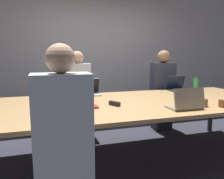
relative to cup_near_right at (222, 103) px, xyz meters
The scene contains 16 objects.
ground_plane 1.32m from the cup_near_right, 146.50° to the left, with size 24.00×24.00×0.00m, color #2D2D38.
curtain_wall 2.81m from the cup_near_right, 108.37° to the left, with size 12.00×0.06×2.80m.
conference_table 1.04m from the cup_near_right, 146.50° to the left, with size 3.91×1.57×0.77m.
cup_near_right is the anchor object (origin of this frame).
laptop_far_midleft 1.78m from the cup_near_right, 136.93° to the left, with size 0.36×0.25×0.24m.
person_far_midleft 2.15m from the cup_near_right, 130.04° to the left, with size 0.40×0.24×1.42m.
cup_far_midleft 1.94m from the cup_near_right, 144.40° to the left, with size 0.08×0.08×0.09m.
laptop_far_right 1.24m from the cup_near_right, 80.03° to the left, with size 0.34×0.24×0.24m.
person_far_right 1.56m from the cup_near_right, 84.86° to the left, with size 0.40×0.24×1.45m.
bottle_far_right 1.18m from the cup_near_right, 66.09° to the left, with size 0.08×0.08×0.23m.
laptop_near_midright 0.45m from the cup_near_right, behind, with size 0.36×0.23×0.24m.
cup_near_midright 0.20m from the cup_near_right, 154.81° to the left, with size 0.09×0.09×0.09m.
laptop_near_left 1.81m from the cup_near_right, behind, with size 0.35×0.23×0.23m.
person_near_left 1.84m from the cup_near_right, 166.40° to the right, with size 0.40×0.24×1.42m.
stapler 1.21m from the cup_near_right, 159.91° to the left, with size 0.11×0.15×0.05m.
notebook 1.48m from the cup_near_right, 164.73° to the left, with size 0.17×0.13×0.02m.
Camera 1 is at (-1.02, -2.51, 1.33)m, focal length 35.00 mm.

